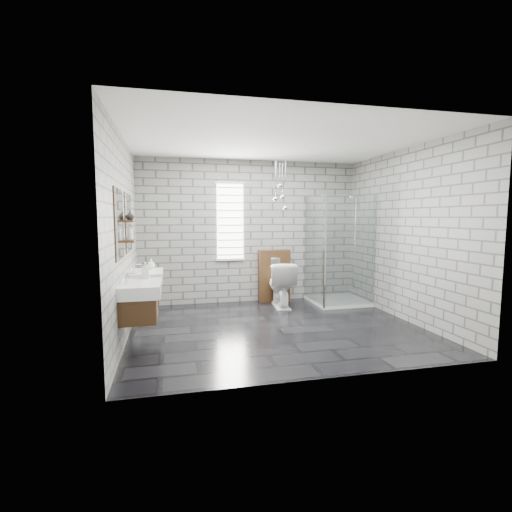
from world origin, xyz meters
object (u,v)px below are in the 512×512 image
object	(u,v)px
vanity_right	(143,278)
shower_enclosure	(336,278)
vanity_left	(137,291)
toilet	(281,284)
cistern_panel	(274,276)

from	to	relation	value
vanity_right	shower_enclosure	size ratio (longest dim) A/B	0.77
shower_enclosure	vanity_left	bearing A→B (deg)	-152.57
vanity_right	toilet	distance (m)	2.52
cistern_panel	toilet	xyz separation A→B (m)	(0.00, -0.45, -0.09)
vanity_right	cistern_panel	world-z (taller)	vanity_right
vanity_left	cistern_panel	xyz separation A→B (m)	(2.35, 2.29, -0.26)
cistern_panel	toilet	distance (m)	0.46
vanity_right	toilet	size ratio (longest dim) A/B	1.91
toilet	shower_enclosure	bearing A→B (deg)	-177.53
vanity_left	cistern_panel	bearing A→B (deg)	44.24
vanity_right	toilet	xyz separation A→B (m)	(2.35, 0.85, -0.35)
vanity_left	shower_enclosure	world-z (taller)	shower_enclosure
shower_enclosure	toilet	xyz separation A→B (m)	(-1.06, 0.06, -0.09)
vanity_left	vanity_right	xyz separation A→B (m)	(0.00, 0.98, 0.00)
toilet	vanity_right	bearing A→B (deg)	25.86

